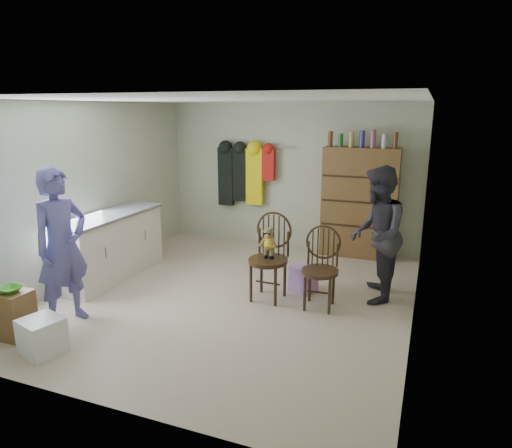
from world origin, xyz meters
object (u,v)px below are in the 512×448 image
at_px(chair_far, 321,264).
at_px(dresser, 359,202).
at_px(counter, 109,246).
at_px(chair_front, 270,251).

height_order(chair_far, dresser, dresser).
bearing_deg(chair_far, counter, 178.29).
xyz_separation_m(counter, dresser, (3.20, 2.30, 0.44)).
relative_size(chair_front, chair_far, 1.11).
distance_m(chair_far, dresser, 2.23).
distance_m(counter, chair_far, 3.09).
distance_m(counter, dresser, 3.96).
bearing_deg(chair_front, counter, -174.80).
height_order(counter, chair_far, chair_far).
xyz_separation_m(chair_front, dresser, (0.78, 2.18, 0.28)).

